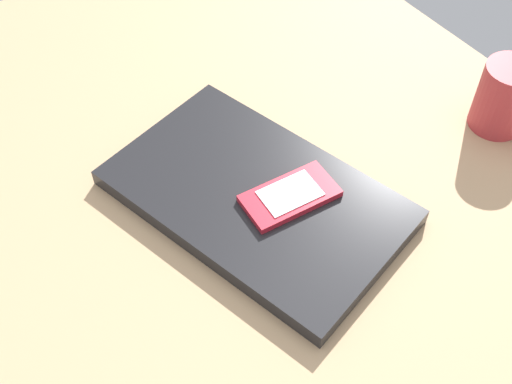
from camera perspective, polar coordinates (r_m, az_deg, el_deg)
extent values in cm
cube|color=tan|center=(80.64, 2.93, -0.67)|extent=(120.00, 80.00, 3.00)
cube|color=black|center=(77.46, 0.00, -0.43)|extent=(39.47, 30.09, 2.18)
cube|color=red|center=(75.69, 3.03, -0.35)|extent=(6.52, 11.57, 0.86)
cube|color=white|center=(75.31, 3.05, -0.11)|extent=(4.97, 7.23, 0.14)
cylinder|color=#B23338|center=(90.41, 21.15, 7.87)|extent=(7.13, 7.13, 9.51)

